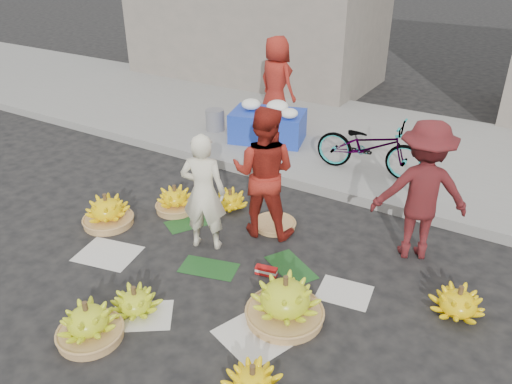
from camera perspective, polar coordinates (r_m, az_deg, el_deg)
The scene contains 22 objects.
ground at distance 5.89m, azimuth -3.46°, elevation -7.99°, with size 80.00×80.00×0.00m, color black.
curb at distance 7.50m, azimuth 6.06°, elevation 0.92°, with size 40.00×0.25×0.15m, color gray.
sidewalk at distance 9.29m, azimuth 11.76°, elevation 5.81°, with size 40.00×4.00×0.12m, color gray.
newspaper_scatter at distance 5.39m, azimuth -8.38°, elevation -12.14°, with size 3.20×1.80×0.00m, color silver, non-canonical shape.
banana_leaves at distance 6.07m, azimuth -3.18°, elevation -6.74°, with size 2.00×1.00×0.00m, color #16421A, non-canonical shape.
banana_bunch_0 at distance 6.78m, azimuth -16.66°, elevation -2.14°, with size 0.72×0.72×0.44m.
banana_bunch_1 at distance 5.28m, azimuth -13.66°, elevation -12.01°, with size 0.50×0.50×0.30m.
banana_bunch_2 at distance 5.07m, azimuth -18.61°, elevation -14.02°, with size 0.63×0.63×0.43m.
banana_bunch_3 at distance 4.42m, azimuth -0.40°, elevation -20.78°, with size 0.55×0.55×0.29m.
banana_bunch_4 at distance 5.00m, azimuth 3.34°, elevation -12.24°, with size 0.77×0.77×0.51m.
banana_bunch_5 at distance 5.49m, azimuth 22.11°, elevation -11.55°, with size 0.67×0.67×0.33m.
banana_bunch_6 at distance 6.92m, azimuth -9.21°, elevation -0.93°, with size 0.53×0.53×0.39m.
banana_bunch_7 at distance 6.91m, azimuth -2.95°, elevation -0.95°, with size 0.46×0.46×0.30m.
basket_spare at distance 6.53m, azimuth 2.15°, elevation -3.74°, with size 0.53×0.53×0.06m, color #AB7D47.
incense_stack at distance 5.65m, azimuth 1.18°, elevation -8.99°, with size 0.25×0.08×0.10m, color red.
vendor_cream at distance 5.84m, azimuth -6.02°, elevation -0.05°, with size 0.53×0.35×1.45m, color #F4EDCD.
vendor_red at distance 6.05m, azimuth 0.90°, elevation 2.23°, with size 0.81×0.63×1.66m, color #A52719.
man_striped at distance 5.91m, azimuth 18.41°, elevation 0.08°, with size 1.08×0.62×1.67m, color maroon.
flower_table at distance 8.84m, azimuth 1.40°, elevation 7.77°, with size 1.42×1.10×0.73m.
grey_bucket at distance 9.39m, azimuth -4.71°, elevation 8.22°, with size 0.34×0.34×0.39m, color slate.
flower_vendor at distance 9.43m, azimuth 2.35°, elevation 12.44°, with size 0.82×0.53×1.67m, color #A52719.
bicycle at distance 7.74m, azimuth 12.83°, elevation 5.14°, with size 1.64×0.57×0.86m, color gray.
Camera 1 is at (2.79, -3.90, 3.43)m, focal length 35.00 mm.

